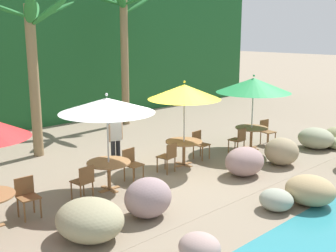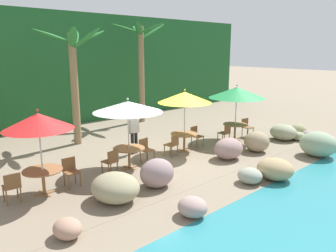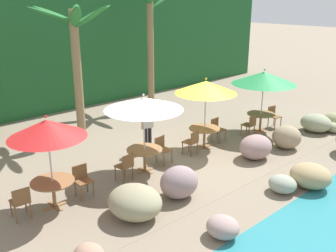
{
  "view_description": "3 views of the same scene",
  "coord_description": "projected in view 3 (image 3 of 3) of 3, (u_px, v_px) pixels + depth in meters",
  "views": [
    {
      "loc": [
        -7.51,
        -8.33,
        3.97
      ],
      "look_at": [
        0.74,
        0.33,
        1.27
      ],
      "focal_mm": 45.64,
      "sensor_mm": 36.0,
      "label": 1
    },
    {
      "loc": [
        -7.96,
        -8.98,
        4.05
      ],
      "look_at": [
        0.66,
        0.5,
        1.1
      ],
      "focal_mm": 35.63,
      "sensor_mm": 36.0,
      "label": 2
    },
    {
      "loc": [
        -8.33,
        -8.48,
        5.16
      ],
      "look_at": [
        -0.57,
        0.09,
        1.26
      ],
      "focal_mm": 41.22,
      "sensor_mm": 36.0,
      "label": 3
    }
  ],
  "objects": [
    {
      "name": "ground_plane",
      "position": [
        182.0,
        159.0,
        12.91
      ],
      "size": [
        120.0,
        120.0,
        0.0
      ],
      "primitive_type": "plane",
      "color": "gray"
    },
    {
      "name": "terrace_deck",
      "position": [
        182.0,
        158.0,
        12.91
      ],
      "size": [
        18.0,
        5.2,
        0.01
      ],
      "color": "gray",
      "rests_on": "ground"
    },
    {
      "name": "foliage_backdrop",
      "position": [
        51.0,
        44.0,
        18.27
      ],
      "size": [
        28.0,
        2.4,
        6.0
      ],
      "color": "#1E5628",
      "rests_on": "ground"
    },
    {
      "name": "rock_seawall",
      "position": [
        281.0,
        154.0,
        12.3
      ],
      "size": [
        12.7,
        3.44,
        0.96
      ],
      "color": "tan",
      "rests_on": "ground"
    },
    {
      "name": "umbrella_red",
      "position": [
        47.0,
        129.0,
        9.27
      ],
      "size": [
        1.91,
        1.91,
        2.48
      ],
      "color": "silver",
      "rests_on": "ground"
    },
    {
      "name": "dining_table_red",
      "position": [
        53.0,
        185.0,
        9.75
      ],
      "size": [
        1.1,
        1.1,
        0.74
      ],
      "color": "olive",
      "rests_on": "ground"
    },
    {
      "name": "chair_red_seaward",
      "position": [
        82.0,
        178.0,
        10.36
      ],
      "size": [
        0.44,
        0.45,
        0.87
      ],
      "color": "brown",
      "rests_on": "ground"
    },
    {
      "name": "chair_red_inland",
      "position": [
        21.0,
        201.0,
        9.22
      ],
      "size": [
        0.45,
        0.46,
        0.87
      ],
      "color": "brown",
      "rests_on": "ground"
    },
    {
      "name": "umbrella_white",
      "position": [
        144.0,
        104.0,
        11.28
      ],
      "size": [
        2.35,
        2.35,
        2.48
      ],
      "color": "silver",
      "rests_on": "ground"
    },
    {
      "name": "dining_table_white",
      "position": [
        145.0,
        153.0,
        11.78
      ],
      "size": [
        1.1,
        1.1,
        0.74
      ],
      "color": "olive",
      "rests_on": "ground"
    },
    {
      "name": "chair_white_seaward",
      "position": [
        162.0,
        148.0,
        12.45
      ],
      "size": [
        0.45,
        0.46,
        0.87
      ],
      "color": "brown",
      "rests_on": "ground"
    },
    {
      "name": "chair_white_inland",
      "position": [
        126.0,
        165.0,
        11.16
      ],
      "size": [
        0.46,
        0.46,
        0.87
      ],
      "color": "brown",
      "rests_on": "ground"
    },
    {
      "name": "umbrella_yellow",
      "position": [
        206.0,
        87.0,
        13.15
      ],
      "size": [
        2.14,
        2.14,
        2.54
      ],
      "color": "silver",
      "rests_on": "ground"
    },
    {
      "name": "dining_table_yellow",
      "position": [
        204.0,
        131.0,
        13.66
      ],
      "size": [
        1.1,
        1.1,
        0.74
      ],
      "color": "olive",
      "rests_on": "ground"
    },
    {
      "name": "chair_yellow_seaward",
      "position": [
        217.0,
        128.0,
        14.33
      ],
      "size": [
        0.45,
        0.45,
        0.87
      ],
      "color": "brown",
      "rests_on": "ground"
    },
    {
      "name": "chair_yellow_inland",
      "position": [
        192.0,
        141.0,
        13.02
      ],
      "size": [
        0.48,
        0.48,
        0.87
      ],
      "color": "brown",
      "rests_on": "ground"
    },
    {
      "name": "umbrella_green",
      "position": [
        264.0,
        78.0,
        14.83
      ],
      "size": [
        2.48,
        2.48,
        2.53
      ],
      "color": "silver",
      "rests_on": "ground"
    },
    {
      "name": "dining_table_green",
      "position": [
        261.0,
        117.0,
        15.33
      ],
      "size": [
        1.1,
        1.1,
        0.74
      ],
      "color": "olive",
      "rests_on": "ground"
    },
    {
      "name": "chair_green_seaward",
      "position": [
        273.0,
        115.0,
        15.89
      ],
      "size": [
        0.47,
        0.48,
        0.87
      ],
      "color": "brown",
      "rests_on": "ground"
    },
    {
      "name": "chair_green_inland",
      "position": [
        250.0,
        124.0,
        14.75
      ],
      "size": [
        0.43,
        0.44,
        0.87
      ],
      "color": "brown",
      "rests_on": "ground"
    },
    {
      "name": "palm_tree_second",
      "position": [
        76.0,
        49.0,
        13.87
      ],
      "size": [
        3.11,
        2.86,
        4.92
      ],
      "color": "olive",
      "rests_on": "ground"
    },
    {
      "name": "palm_tree_third",
      "position": [
        151.0,
        31.0,
        18.19
      ],
      "size": [
        3.03,
        3.13,
        5.48
      ],
      "color": "olive",
      "rests_on": "ground"
    },
    {
      "name": "waiter_in_white",
      "position": [
        148.0,
        124.0,
        13.27
      ],
      "size": [
        0.52,
        0.32,
        1.7
      ],
      "color": "#232328",
      "rests_on": "ground"
    }
  ]
}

